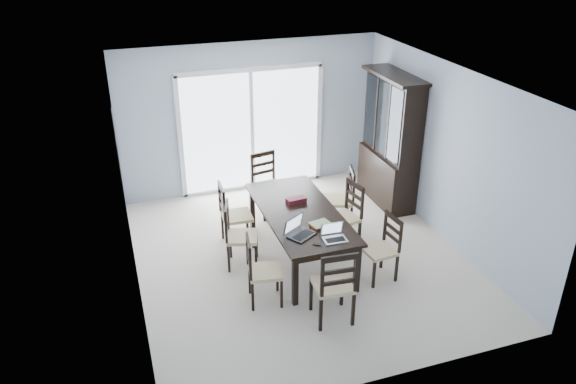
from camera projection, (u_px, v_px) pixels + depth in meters
name	position (u px, v px, depth m)	size (l,w,h in m)	color
floor	(300.00, 257.00, 8.06)	(5.00, 5.00, 0.00)	silver
ceiling	(301.00, 79.00, 6.91)	(5.00, 5.00, 0.00)	white
back_wall	(251.00, 118.00, 9.61)	(4.50, 0.02, 2.60)	#A0AEBF
wall_left	(127.00, 199.00, 6.84)	(0.02, 5.00, 2.60)	#A0AEBF
wall_right	(446.00, 154.00, 8.13)	(0.02, 5.00, 2.60)	#A0AEBF
balcony	(240.00, 167.00, 11.06)	(4.50, 2.00, 0.10)	gray
railing	(227.00, 123.00, 11.64)	(4.50, 0.06, 1.10)	#99999E
dining_table	(300.00, 216.00, 7.76)	(1.00, 2.20, 0.75)	black
china_hutch	(390.00, 141.00, 9.23)	(0.50, 1.38, 2.20)	black
sliding_door	(252.00, 130.00, 9.69)	(2.52, 0.05, 2.18)	silver
chair_left_near	(257.00, 264.00, 6.90)	(0.47, 0.46, 1.06)	black
chair_left_mid	(235.00, 229.00, 7.64)	(0.52, 0.51, 1.09)	black
chair_left_far	(230.00, 209.00, 8.13)	(0.45, 0.44, 1.13)	black
chair_right_near	(386.00, 241.00, 7.40)	(0.44, 0.43, 1.04)	black
chair_right_mid	(348.00, 208.00, 8.13)	(0.51, 0.50, 1.13)	black
chair_right_far	(344.00, 192.00, 8.62)	(0.53, 0.52, 1.12)	black
chair_end_near	(336.00, 279.00, 6.49)	(0.48, 0.49, 1.19)	black
chair_end_far	(266.00, 177.00, 9.07)	(0.52, 0.53, 1.16)	black
laptop_dark	(302.00, 232.00, 7.11)	(0.42, 0.39, 0.24)	black
laptop_silver	(335.00, 237.00, 7.02)	(0.30, 0.22, 0.20)	#B6B6B8
book_stack	(320.00, 225.00, 7.35)	(0.29, 0.25, 0.04)	maroon
cell_phone	(317.00, 244.00, 6.94)	(0.10, 0.05, 0.01)	black
game_box	(296.00, 200.00, 7.96)	(0.28, 0.14, 0.07)	#51101B
hot_tub	(218.00, 148.00, 10.62)	(1.85, 1.68, 0.90)	maroon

